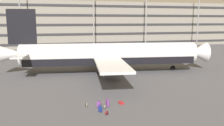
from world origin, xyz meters
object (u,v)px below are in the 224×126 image
backpack_silver (105,107)px  suitcase_black (121,103)px  airliner (108,55)px  suitcase_upright (99,104)px  suitcase_scuffed (108,103)px  backpack_teal (106,113)px  backpack_red (87,105)px  suitcase_purple (100,109)px

backpack_silver → suitcase_black: bearing=26.2°
airliner → suitcase_upright: (-5.31, -17.69, -2.83)m
suitcase_scuffed → backpack_teal: suitcase_scuffed is taller
backpack_red → suitcase_scuffed: bearing=-10.8°
suitcase_scuffed → suitcase_upright: suitcase_scuffed is taller
suitcase_upright → suitcase_purple: size_ratio=0.94×
suitcase_black → backpack_silver: bearing=-153.8°
backpack_red → suitcase_black: bearing=1.4°
airliner → backpack_red: 18.64m
suitcase_scuffed → suitcase_purple: 1.78m
backpack_silver → backpack_teal: bearing=-97.1°
suitcase_scuffed → backpack_silver: 0.74m
backpack_silver → backpack_teal: backpack_teal is taller
suitcase_black → suitcase_purple: 3.43m
backpack_red → backpack_silver: backpack_red is taller
suitcase_upright → backpack_red: 1.38m
airliner → suitcase_purple: (-5.44, -19.00, -2.83)m
suitcase_scuffed → suitcase_purple: suitcase_scuffed is taller
suitcase_black → suitcase_purple: suitcase_purple is taller
airliner → backpack_silver: airliner is taller
backpack_red → airliner: bearing=69.0°
airliner → suitcase_black: size_ratio=47.75×
backpack_silver → backpack_teal: 1.78m
backpack_red → backpack_teal: (1.60, -2.73, -0.04)m
suitcase_purple → backpack_teal: size_ratio=1.74×
suitcase_purple → suitcase_scuffed: bearing=51.2°
suitcase_scuffed → backpack_silver: suitcase_scuffed is taller
suitcase_black → backpack_teal: size_ratio=1.69×
airliner → backpack_silver: bearing=-104.7°
suitcase_upright → suitcase_purple: 1.32m
backpack_red → backpack_silver: (1.82, -0.97, -0.05)m
suitcase_black → backpack_silver: backpack_silver is taller
airliner → backpack_teal: (-4.98, -19.92, -2.99)m
suitcase_upright → backpack_red: suitcase_upright is taller
suitcase_upright → backpack_silver: bearing=-40.6°
suitcase_scuffed → backpack_teal: bearing=-105.9°
airliner → backpack_teal: size_ratio=80.70×
backpack_red → suitcase_upright: bearing=-21.6°
suitcase_scuffed → airliner: bearing=76.2°
suitcase_scuffed → backpack_red: bearing=169.2°
suitcase_black → backpack_teal: (-2.38, -2.83, 0.10)m
suitcase_scuffed → suitcase_upright: (-0.98, -0.07, -0.08)m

